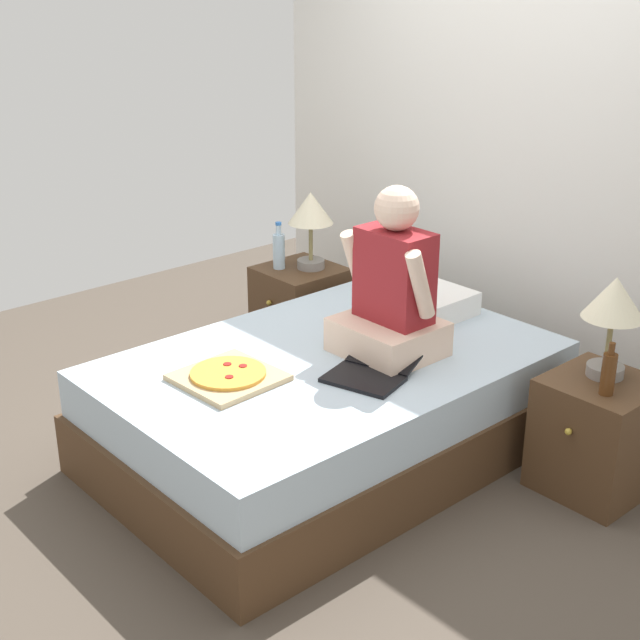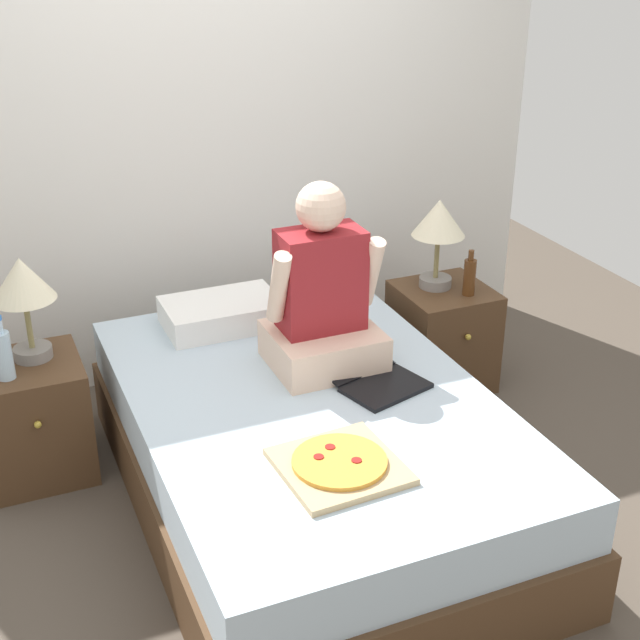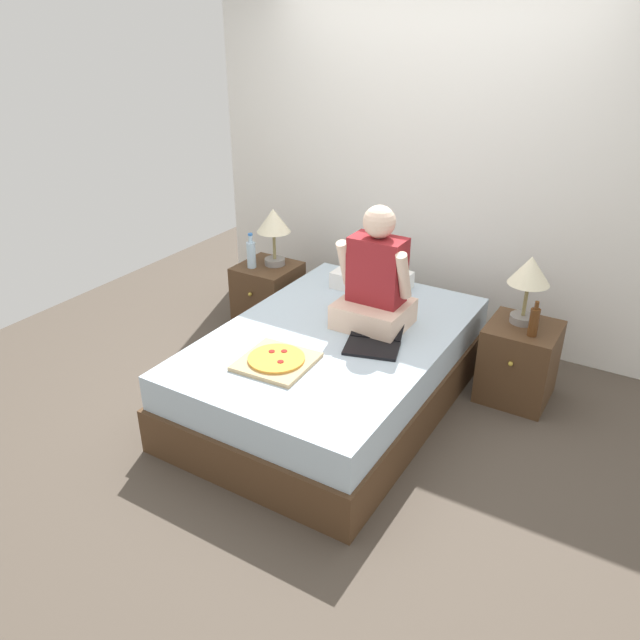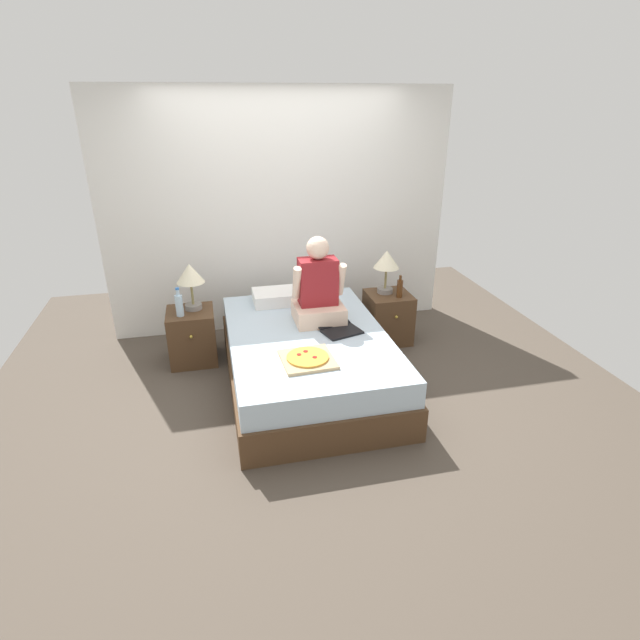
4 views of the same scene
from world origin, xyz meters
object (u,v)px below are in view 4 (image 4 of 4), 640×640
(nightstand_right, at_px, (388,317))
(lamp_on_right_nightstand, at_px, (387,262))
(nightstand_left, at_px, (192,336))
(bed, at_px, (308,359))
(lamp_on_left_nightstand, at_px, (190,277))
(person_seated, at_px, (318,291))
(beer_bottle, at_px, (400,288))
(water_bottle, at_px, (179,305))
(pizza_box, at_px, (308,359))
(laptop, at_px, (338,328))

(nightstand_right, height_order, lamp_on_right_nightstand, lamp_on_right_nightstand)
(nightstand_left, bearing_deg, lamp_on_right_nightstand, 1.45)
(bed, relative_size, lamp_on_right_nightstand, 4.61)
(lamp_on_left_nightstand, height_order, person_seated, person_seated)
(bed, relative_size, person_seated, 2.66)
(beer_bottle, bearing_deg, lamp_on_left_nightstand, 175.78)
(bed, relative_size, nightstand_left, 3.97)
(nightstand_left, relative_size, lamp_on_right_nightstand, 1.16)
(water_bottle, bearing_deg, pizza_box, -47.72)
(person_seated, height_order, pizza_box, person_seated)
(nightstand_left, relative_size, beer_bottle, 2.27)
(bed, bearing_deg, nightstand_left, 145.84)
(bed, height_order, laptop, laptop)
(laptop, bearing_deg, beer_bottle, 36.06)
(pizza_box, bearing_deg, lamp_on_left_nightstand, 125.25)
(lamp_on_left_nightstand, bearing_deg, nightstand_right, -1.46)
(water_bottle, distance_m, pizza_box, 1.47)
(beer_bottle, height_order, laptop, beer_bottle)
(nightstand_left, bearing_deg, pizza_box, -52.36)
(lamp_on_left_nightstand, height_order, water_bottle, lamp_on_left_nightstand)
(nightstand_right, bearing_deg, water_bottle, -177.53)
(beer_bottle, xyz_separation_m, person_seated, (-0.92, -0.33, 0.17))
(lamp_on_left_nightstand, height_order, laptop, lamp_on_left_nightstand)
(beer_bottle, bearing_deg, laptop, -143.94)
(bed, distance_m, water_bottle, 1.29)
(bed, height_order, nightstand_right, nightstand_right)
(nightstand_left, distance_m, laptop, 1.47)
(nightstand_left, relative_size, person_seated, 0.67)
(lamp_on_left_nightstand, distance_m, laptop, 1.47)
(bed, distance_m, laptop, 0.39)
(lamp_on_right_nightstand, height_order, pizza_box, lamp_on_right_nightstand)
(bed, distance_m, lamp_on_left_nightstand, 1.35)
(laptop, bearing_deg, water_bottle, 156.54)
(laptop, bearing_deg, nightstand_left, 152.01)
(person_seated, distance_m, laptop, 0.38)
(nightstand_right, bearing_deg, bed, -145.84)
(beer_bottle, bearing_deg, bed, -151.59)
(pizza_box, bearing_deg, laptop, 52.66)
(bed, height_order, nightstand_left, nightstand_left)
(nightstand_left, distance_m, lamp_on_left_nightstand, 0.59)
(person_seated, bearing_deg, lamp_on_right_nightstand, 30.56)
(beer_bottle, bearing_deg, nightstand_left, 177.24)
(nightstand_right, bearing_deg, pizza_box, -133.23)
(lamp_on_left_nightstand, xyz_separation_m, water_bottle, (-0.12, -0.14, -0.22))
(nightstand_left, distance_m, beer_bottle, 2.11)
(nightstand_left, bearing_deg, laptop, -27.99)
(laptop, bearing_deg, person_seated, 116.68)
(nightstand_right, relative_size, laptop, 1.07)
(nightstand_left, xyz_separation_m, pizza_box, (0.90, -1.17, 0.26))
(nightstand_right, xyz_separation_m, lamp_on_right_nightstand, (-0.03, 0.05, 0.59))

